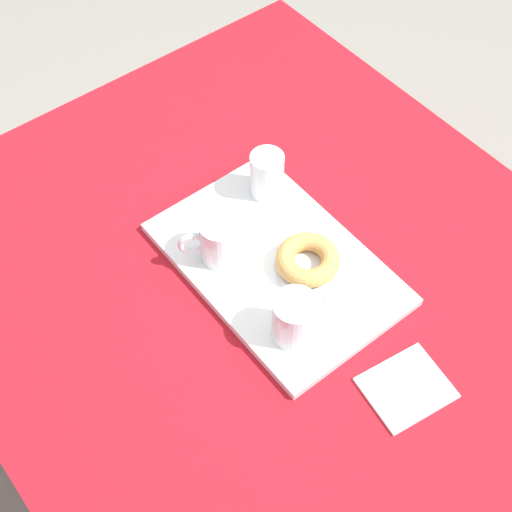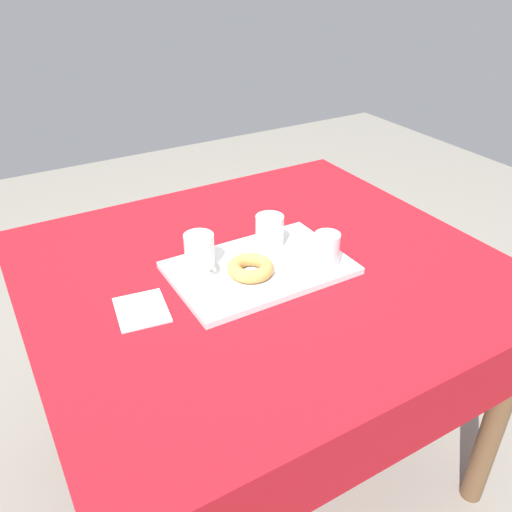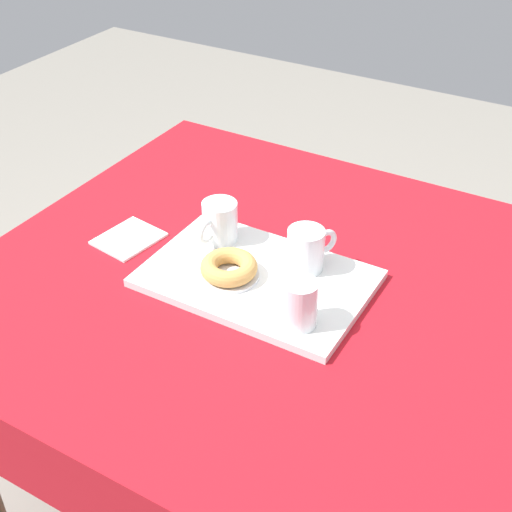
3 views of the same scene
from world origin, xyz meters
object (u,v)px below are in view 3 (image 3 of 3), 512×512
dining_table (272,315)px  donut_plate_left (229,275)px  sugar_donut_left (229,267)px  serving_tray (257,278)px  water_glass_near (300,306)px  tea_mug_right (219,223)px  paper_napkin (129,239)px  tea_mug_left (306,250)px

dining_table → donut_plate_left: size_ratio=9.88×
dining_table → sugar_donut_left: size_ratio=10.40×
serving_tray → sugar_donut_left: 0.06m
water_glass_near → sugar_donut_left: bearing=-17.0°
donut_plate_left → tea_mug_right: bearing=-49.8°
serving_tray → tea_mug_right: bearing=-28.0°
dining_table → paper_napkin: bearing=5.5°
tea_mug_left → paper_napkin: tea_mug_left is taller
tea_mug_left → water_glass_near: bearing=112.8°
serving_tray → paper_napkin: serving_tray is taller
dining_table → donut_plate_left: donut_plate_left is taller
sugar_donut_left → dining_table: bearing=-140.8°
serving_tray → tea_mug_left: bearing=-135.4°
donut_plate_left → dining_table: bearing=-140.8°
serving_tray → tea_mug_left: tea_mug_left is taller
water_glass_near → dining_table: bearing=-43.6°
serving_tray → water_glass_near: bearing=147.5°
dining_table → sugar_donut_left: 0.16m
dining_table → tea_mug_left: 0.17m
tea_mug_left → donut_plate_left: 0.16m
sugar_donut_left → paper_napkin: sugar_donut_left is taller
dining_table → tea_mug_left: size_ratio=10.95×
water_glass_near → tea_mug_right: bearing=-30.4°
water_glass_near → donut_plate_left: size_ratio=0.78×
tea_mug_left → tea_mug_right: same height
tea_mug_right → donut_plate_left: size_ratio=0.95×
tea_mug_right → paper_napkin: (0.19, 0.08, -0.06)m
tea_mug_left → tea_mug_right: size_ratio=0.95×
sugar_donut_left → tea_mug_left: bearing=-138.5°
serving_tray → tea_mug_right: tea_mug_right is taller
tea_mug_right → water_glass_near: 0.31m
serving_tray → donut_plate_left: (0.05, 0.03, 0.01)m
serving_tray → donut_plate_left: size_ratio=3.69×
donut_plate_left → paper_napkin: size_ratio=0.91×
donut_plate_left → tea_mug_left: bearing=-138.5°
tea_mug_right → donut_plate_left: 0.14m
tea_mug_right → donut_plate_left: (-0.09, 0.10, -0.04)m
dining_table → serving_tray: 0.11m
dining_table → water_glass_near: (-0.12, 0.11, 0.15)m
serving_tray → donut_plate_left: 0.06m
dining_table → donut_plate_left: 0.14m
serving_tray → tea_mug_right: (0.13, -0.07, 0.05)m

